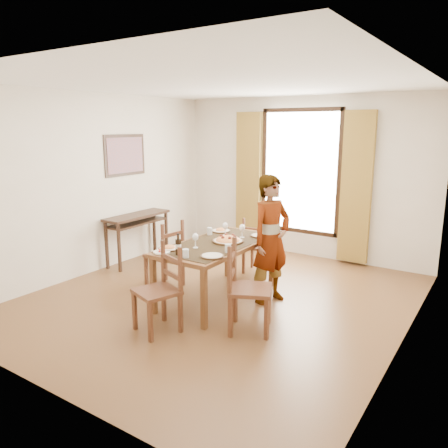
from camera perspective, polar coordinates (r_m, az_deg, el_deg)
The scene contains 22 objects.
ground at distance 5.79m, azimuth -0.57°, elevation -9.71°, with size 5.00×5.00×0.00m, color #4E3718.
room_shell at distance 5.51m, azimuth 0.10°, elevation 5.75°, with size 4.60×5.10×2.74m.
console_table at distance 7.28m, azimuth -11.27°, elevation 0.35°, with size 0.38×1.20×0.80m.
dining_table at distance 5.58m, azimuth -0.87°, elevation -3.14°, with size 0.86×1.74×0.76m.
chair_west at distance 6.11m, azimuth -7.62°, elevation -4.20°, with size 0.47×0.47×0.95m.
chair_north at distance 6.67m, azimuth 4.35°, elevation -3.04°, with size 0.42×0.42×0.87m.
chair_south at distance 4.84m, azimuth -8.41°, elevation -8.74°, with size 0.54×0.54×0.96m.
chair_east at distance 4.79m, azimuth 3.03°, elevation -8.63°, with size 0.59×0.59×1.01m.
man at distance 5.52m, azimuth 6.16°, elevation -2.02°, with size 0.56×0.69×1.63m, color gray.
plate_sw at distance 5.30m, azimuth -7.15°, elevation -3.00°, with size 0.27×0.27×0.05m, color silver, non-canonical shape.
plate_se at distance 4.96m, azimuth -1.55°, elevation -4.01°, with size 0.27×0.27×0.05m, color silver, non-canonical shape.
plate_nw at distance 6.13m, azimuth -0.41°, elevation -0.75°, with size 0.27×0.27×0.05m, color silver, non-canonical shape.
plate_ne at distance 5.89m, azimuth 4.80°, elevation -1.36°, with size 0.27×0.27×0.05m, color silver, non-canonical shape.
pasta_platter at distance 5.57m, azimuth 0.52°, elevation -1.88°, with size 0.40×0.40×0.10m, color #BC6018, non-canonical shape.
caprese_plate at distance 5.17m, azimuth -8.13°, elevation -3.51°, with size 0.20×0.20×0.04m, color silver, non-canonical shape.
wine_glass_a at distance 5.31m, azimuth -3.76°, elevation -2.17°, with size 0.08×0.08×0.18m, color white, non-canonical shape.
wine_glass_b at distance 5.79m, azimuth 2.38°, elevation -0.91°, with size 0.08×0.08×0.18m, color white, non-canonical shape.
wine_glass_c at distance 5.89m, azimuth 0.16°, elevation -0.66°, with size 0.08×0.08×0.18m, color white, non-canonical shape.
tumbler_a at distance 5.13m, azimuth 0.52°, elevation -3.17°, with size 0.07×0.07×0.10m, color silver.
tumbler_b at distance 5.96m, azimuth -1.88°, elevation -0.93°, with size 0.07×0.07×0.10m, color silver.
tumbler_c at distance 4.94m, azimuth -5.03°, elevation -3.84°, with size 0.07×0.07×0.10m, color silver.
wine_bottle at distance 5.05m, azimuth -6.00°, elevation -2.63°, with size 0.07×0.07×0.25m, color black, non-canonical shape.
Camera 1 is at (2.99, -4.44, 2.20)m, focal length 35.00 mm.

